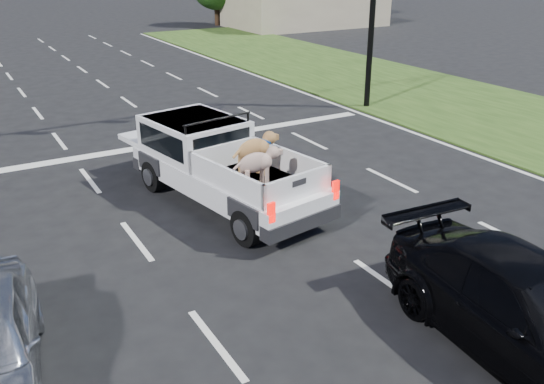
{
  "coord_description": "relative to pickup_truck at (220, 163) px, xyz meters",
  "views": [
    {
      "loc": [
        -4.67,
        -6.8,
        5.66
      ],
      "look_at": [
        0.41,
        2.0,
        1.4
      ],
      "focal_mm": 38.0,
      "sensor_mm": 36.0,
      "label": 1
    }
  ],
  "objects": [
    {
      "name": "pickup_truck",
      "position": [
        0.0,
        0.0,
        0.0
      ],
      "size": [
        2.93,
        5.85,
        2.09
      ],
      "rotation": [
        0.0,
        0.0,
        0.17
      ],
      "color": "black",
      "rests_on": "ground"
    },
    {
      "name": "road_markings",
      "position": [
        -0.71,
        1.54,
        -0.97
      ],
      "size": [
        17.75,
        60.0,
        0.01
      ],
      "color": "silver",
      "rests_on": "ground"
    },
    {
      "name": "ground",
      "position": [
        -0.71,
        -5.02,
        -0.98
      ],
      "size": [
        160.0,
        160.0,
        0.0
      ],
      "primitive_type": "plane",
      "color": "black",
      "rests_on": "ground"
    },
    {
      "name": "building_right",
      "position": [
        21.29,
        28.98,
        0.82
      ],
      "size": [
        12.0,
        7.0,
        3.6
      ],
      "primitive_type": "cube",
      "color": "tan",
      "rests_on": "ground"
    },
    {
      "name": "black_coupe",
      "position": [
        1.49,
        -7.54,
        -0.23
      ],
      "size": [
        2.44,
        5.27,
        1.49
      ],
      "primitive_type": "imported",
      "rotation": [
        0.0,
        0.0,
        -0.07
      ],
      "color": "black",
      "rests_on": "ground"
    },
    {
      "name": "grass_shoulder_right",
      "position": [
        12.29,
        0.98,
        -0.95
      ],
      "size": [
        8.0,
        60.0,
        0.06
      ],
      "primitive_type": "cube",
      "color": "#233F13",
      "rests_on": "ground"
    }
  ]
}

